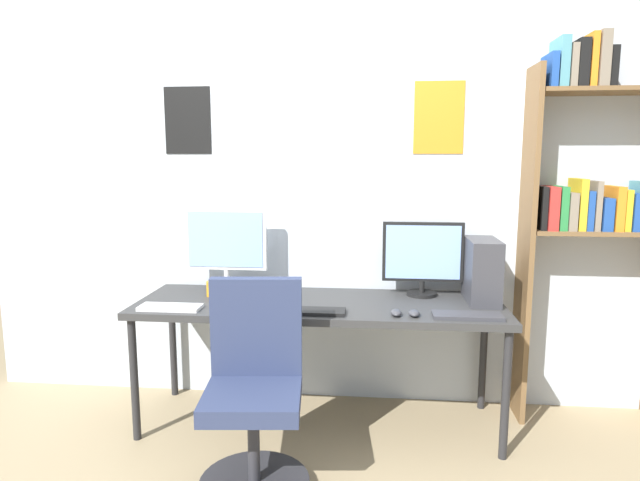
{
  "coord_description": "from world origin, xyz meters",
  "views": [
    {
      "loc": [
        0.3,
        -2.39,
        1.56
      ],
      "look_at": [
        0.0,
        0.65,
        1.09
      ],
      "focal_mm": 30.23,
      "sensor_mm": 36.0,
      "label": 1
    }
  ],
  "objects_px": {
    "bookshelf": "(592,192)",
    "keyboard_right": "(467,316)",
    "office_chair": "(255,406)",
    "monitor_left": "(226,244)",
    "coffee_mug": "(213,289)",
    "monitor_right": "(423,256)",
    "desk": "(319,311)",
    "mouse_right_side": "(414,313)",
    "mouse_left_side": "(396,313)",
    "keyboard_left": "(170,307)",
    "keyboard_center": "(315,311)",
    "pc_tower": "(482,271)"
  },
  "relations": [
    {
      "from": "bookshelf",
      "to": "keyboard_right",
      "type": "bearing_deg",
      "value": -148.54
    },
    {
      "from": "desk",
      "to": "pc_tower",
      "type": "relative_size",
      "value": 5.77
    },
    {
      "from": "desk",
      "to": "bookshelf",
      "type": "xyz_separation_m",
      "value": [
        1.55,
        0.23,
        0.68
      ]
    },
    {
      "from": "desk",
      "to": "pc_tower",
      "type": "xyz_separation_m",
      "value": [
        0.93,
        0.1,
        0.23
      ]
    },
    {
      "from": "keyboard_center",
      "to": "mouse_right_side",
      "type": "bearing_deg",
      "value": -0.14
    },
    {
      "from": "office_chair",
      "to": "monitor_left",
      "type": "bearing_deg",
      "value": 112.7
    },
    {
      "from": "pc_tower",
      "to": "keyboard_left",
      "type": "distance_m",
      "value": 1.76
    },
    {
      "from": "bookshelf",
      "to": "mouse_left_side",
      "type": "relative_size",
      "value": 23.29
    },
    {
      "from": "monitor_left",
      "to": "mouse_right_side",
      "type": "height_order",
      "value": "monitor_left"
    },
    {
      "from": "office_chair",
      "to": "keyboard_center",
      "type": "height_order",
      "value": "office_chair"
    },
    {
      "from": "office_chair",
      "to": "mouse_right_side",
      "type": "height_order",
      "value": "office_chair"
    },
    {
      "from": "bookshelf",
      "to": "coffee_mug",
      "type": "bearing_deg",
      "value": -175.86
    },
    {
      "from": "bookshelf",
      "to": "keyboard_right",
      "type": "xyz_separation_m",
      "value": [
        -0.75,
        -0.46,
        -0.62
      ]
    },
    {
      "from": "keyboard_right",
      "to": "mouse_right_side",
      "type": "xyz_separation_m",
      "value": [
        -0.27,
        -0.0,
        0.01
      ]
    },
    {
      "from": "bookshelf",
      "to": "mouse_left_side",
      "type": "distance_m",
      "value": 1.35
    },
    {
      "from": "bookshelf",
      "to": "office_chair",
      "type": "xyz_separation_m",
      "value": [
        -1.79,
        -0.87,
        -0.96
      ]
    },
    {
      "from": "mouse_left_side",
      "to": "mouse_right_side",
      "type": "distance_m",
      "value": 0.09
    },
    {
      "from": "monitor_left",
      "to": "pc_tower",
      "type": "relative_size",
      "value": 1.41
    },
    {
      "from": "desk",
      "to": "monitor_left",
      "type": "relative_size",
      "value": 4.08
    },
    {
      "from": "coffee_mug",
      "to": "monitor_right",
      "type": "bearing_deg",
      "value": 6.49
    },
    {
      "from": "pc_tower",
      "to": "keyboard_right",
      "type": "bearing_deg",
      "value": -111.5
    },
    {
      "from": "bookshelf",
      "to": "keyboard_left",
      "type": "xyz_separation_m",
      "value": [
        -2.34,
        -0.46,
        -0.62
      ]
    },
    {
      "from": "keyboard_left",
      "to": "keyboard_right",
      "type": "height_order",
      "value": "same"
    },
    {
      "from": "monitor_left",
      "to": "keyboard_left",
      "type": "bearing_deg",
      "value": -113.99
    },
    {
      "from": "monitor_left",
      "to": "coffee_mug",
      "type": "xyz_separation_m",
      "value": [
        -0.04,
        -0.14,
        -0.25
      ]
    },
    {
      "from": "bookshelf",
      "to": "coffee_mug",
      "type": "xyz_separation_m",
      "value": [
        -2.19,
        -0.16,
        -0.58
      ]
    },
    {
      "from": "bookshelf",
      "to": "keyboard_right",
      "type": "distance_m",
      "value": 1.07
    },
    {
      "from": "office_chair",
      "to": "mouse_left_side",
      "type": "height_order",
      "value": "office_chair"
    },
    {
      "from": "desk",
      "to": "keyboard_center",
      "type": "bearing_deg",
      "value": -90.0
    },
    {
      "from": "keyboard_right",
      "to": "mouse_left_side",
      "type": "relative_size",
      "value": 3.74
    },
    {
      "from": "pc_tower",
      "to": "coffee_mug",
      "type": "xyz_separation_m",
      "value": [
        -1.57,
        -0.03,
        -0.14
      ]
    },
    {
      "from": "office_chair",
      "to": "mouse_right_side",
      "type": "relative_size",
      "value": 10.31
    },
    {
      "from": "bookshelf",
      "to": "keyboard_center",
      "type": "height_order",
      "value": "bookshelf"
    },
    {
      "from": "office_chair",
      "to": "keyboard_center",
      "type": "bearing_deg",
      "value": 59.77
    },
    {
      "from": "pc_tower",
      "to": "monitor_left",
      "type": "bearing_deg",
      "value": 175.79
    },
    {
      "from": "desk",
      "to": "mouse_right_side",
      "type": "relative_size",
      "value": 21.81
    },
    {
      "from": "keyboard_left",
      "to": "keyboard_right",
      "type": "bearing_deg",
      "value": 0.0
    },
    {
      "from": "desk",
      "to": "monitor_right",
      "type": "bearing_deg",
      "value": 19.49
    },
    {
      "from": "keyboard_left",
      "to": "keyboard_right",
      "type": "distance_m",
      "value": 1.59
    },
    {
      "from": "keyboard_center",
      "to": "keyboard_right",
      "type": "distance_m",
      "value": 0.8
    },
    {
      "from": "coffee_mug",
      "to": "mouse_right_side",
      "type": "bearing_deg",
      "value": -14.49
    },
    {
      "from": "monitor_left",
      "to": "mouse_right_side",
      "type": "bearing_deg",
      "value": -21.55
    },
    {
      "from": "monitor_left",
      "to": "keyboard_right",
      "type": "relative_size",
      "value": 1.43
    },
    {
      "from": "desk",
      "to": "keyboard_right",
      "type": "bearing_deg",
      "value": -16.1
    },
    {
      "from": "mouse_left_side",
      "to": "bookshelf",
      "type": "bearing_deg",
      "value": 22.44
    },
    {
      "from": "monitor_right",
      "to": "keyboard_right",
      "type": "relative_size",
      "value": 1.33
    },
    {
      "from": "coffee_mug",
      "to": "pc_tower",
      "type": "bearing_deg",
      "value": 1.07
    },
    {
      "from": "office_chair",
      "to": "monitor_left",
      "type": "height_order",
      "value": "monitor_left"
    },
    {
      "from": "monitor_left",
      "to": "keyboard_center",
      "type": "xyz_separation_m",
      "value": [
        0.6,
        -0.44,
        -0.28
      ]
    },
    {
      "from": "pc_tower",
      "to": "keyboard_center",
      "type": "bearing_deg",
      "value": -160.4
    }
  ]
}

